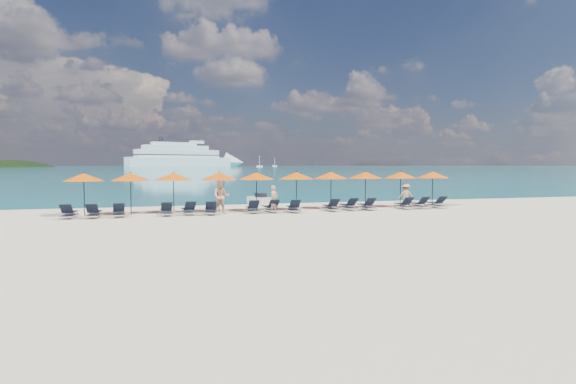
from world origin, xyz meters
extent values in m
plane|color=beige|center=(0.00, 0.00, 0.00)|extent=(1400.00, 1400.00, 0.00)
cube|color=#1FA9B2|center=(0.00, 660.00, 0.01)|extent=(1600.00, 1300.00, 0.01)
ellipsoid|color=black|center=(-150.00, 560.00, -35.00)|extent=(162.00, 126.00, 85.50)
cube|color=white|center=(27.85, 538.99, 5.40)|extent=(119.59, 58.14, 10.81)
cone|color=white|center=(95.50, 561.57, 5.40)|extent=(30.08, 30.08, 23.77)
cube|color=white|center=(25.80, 538.30, 15.13)|extent=(96.02, 47.54, 8.64)
cube|color=white|center=(23.75, 537.62, 21.61)|extent=(75.04, 38.71, 5.40)
cube|color=white|center=(21.70, 536.93, 25.93)|extent=(51.46, 28.11, 3.78)
cube|color=black|center=(25.80, 538.30, 13.51)|extent=(97.21, 48.12, 0.97)
cube|color=black|center=(25.80, 538.30, 17.29)|extent=(94.82, 46.96, 0.97)
cylinder|color=black|center=(7.56, 532.21, 30.26)|extent=(4.75, 4.75, 5.94)
cube|color=white|center=(112.60, 501.87, 0.86)|extent=(6.42, 2.14, 1.71)
cylinder|color=white|center=(112.60, 501.87, 6.42)|extent=(0.39, 0.39, 10.70)
cube|color=white|center=(154.89, 596.32, 0.85)|extent=(6.38, 2.13, 1.70)
cylinder|color=white|center=(154.89, 596.32, 6.38)|extent=(0.38, 0.38, 10.63)
cube|color=silver|center=(-0.04, 9.67, 0.26)|extent=(1.40, 2.24, 0.48)
cube|color=black|center=(0.01, 9.51, 0.61)|extent=(0.69, 0.97, 0.31)
cylinder|color=black|center=(-0.21, 10.17, 0.74)|extent=(0.47, 0.20, 0.05)
imported|color=tan|center=(-0.54, 3.90, 0.76)|extent=(0.66, 0.62, 1.53)
imported|color=tan|center=(-3.41, 4.29, 0.94)|extent=(1.01, 0.72, 1.88)
imported|color=tan|center=(8.05, 4.63, 0.76)|extent=(1.08, 0.78, 1.52)
cylinder|color=black|center=(-10.40, 5.19, 1.10)|extent=(0.05, 0.05, 2.20)
cone|color=#EB5706|center=(-10.40, 5.19, 2.02)|extent=(2.10, 2.10, 0.42)
sphere|color=black|center=(-10.40, 5.19, 2.24)|extent=(0.08, 0.08, 0.08)
cylinder|color=black|center=(-8.09, 5.18, 1.10)|extent=(0.05, 0.05, 2.20)
cone|color=#EB5706|center=(-8.09, 5.18, 2.02)|extent=(2.10, 2.10, 0.42)
sphere|color=black|center=(-8.09, 5.18, 2.24)|extent=(0.08, 0.08, 0.08)
cylinder|color=black|center=(-5.86, 5.41, 1.10)|extent=(0.05, 0.05, 2.20)
cone|color=#EB5706|center=(-5.86, 5.41, 2.02)|extent=(2.10, 2.10, 0.42)
sphere|color=black|center=(-5.86, 5.41, 2.24)|extent=(0.08, 0.08, 0.08)
cylinder|color=black|center=(-3.39, 5.24, 1.10)|extent=(0.05, 0.05, 2.20)
cone|color=#EB5706|center=(-3.39, 5.24, 2.02)|extent=(2.10, 2.10, 0.42)
sphere|color=black|center=(-3.39, 5.24, 2.24)|extent=(0.08, 0.08, 0.08)
cylinder|color=black|center=(-1.24, 5.17, 1.10)|extent=(0.05, 0.05, 2.20)
cone|color=#EB5706|center=(-1.24, 5.17, 2.02)|extent=(2.10, 2.10, 0.42)
sphere|color=black|center=(-1.24, 5.17, 2.24)|extent=(0.08, 0.08, 0.08)
cylinder|color=black|center=(1.22, 5.39, 1.10)|extent=(0.05, 0.05, 2.20)
cone|color=#EB5706|center=(1.22, 5.39, 2.02)|extent=(2.10, 2.10, 0.42)
sphere|color=black|center=(1.22, 5.39, 2.24)|extent=(0.08, 0.08, 0.08)
cylinder|color=black|center=(3.40, 5.40, 1.10)|extent=(0.05, 0.05, 2.20)
cone|color=#EB5706|center=(3.40, 5.40, 2.02)|extent=(2.10, 2.10, 0.42)
sphere|color=black|center=(3.40, 5.40, 2.24)|extent=(0.08, 0.08, 0.08)
cylinder|color=black|center=(5.70, 5.43, 1.10)|extent=(0.05, 0.05, 2.20)
cone|color=#EB5706|center=(5.70, 5.43, 2.02)|extent=(2.10, 2.10, 0.42)
sphere|color=black|center=(5.70, 5.43, 2.24)|extent=(0.08, 0.08, 0.08)
cylinder|color=black|center=(8.05, 5.31, 1.10)|extent=(0.05, 0.05, 2.20)
cone|color=#EB5706|center=(8.05, 5.31, 2.02)|extent=(2.10, 2.10, 0.42)
sphere|color=black|center=(8.05, 5.31, 2.24)|extent=(0.08, 0.08, 0.08)
cylinder|color=black|center=(10.29, 5.21, 1.10)|extent=(0.05, 0.05, 2.20)
cone|color=#EB5706|center=(10.29, 5.21, 2.02)|extent=(2.10, 2.10, 0.42)
sphere|color=black|center=(10.29, 5.21, 2.24)|extent=(0.08, 0.08, 0.08)
cube|color=silver|center=(-11.01, 4.21, 0.14)|extent=(0.72, 1.73, 0.06)
cube|color=black|center=(-11.00, 4.46, 0.30)|extent=(0.61, 1.13, 0.04)
cube|color=black|center=(-11.05, 3.67, 0.55)|extent=(0.58, 0.57, 0.43)
cube|color=silver|center=(-9.84, 4.09, 0.14)|extent=(0.71, 1.73, 0.06)
cube|color=black|center=(-9.82, 4.34, 0.30)|extent=(0.61, 1.13, 0.04)
cube|color=black|center=(-9.86, 3.54, 0.55)|extent=(0.58, 0.56, 0.43)
cube|color=silver|center=(-8.67, 4.19, 0.14)|extent=(0.74, 1.74, 0.06)
cube|color=black|center=(-8.68, 4.44, 0.30)|extent=(0.63, 1.14, 0.04)
cube|color=black|center=(-8.62, 3.64, 0.55)|extent=(0.59, 0.58, 0.43)
cube|color=silver|center=(-6.31, 4.13, 0.14)|extent=(0.63, 1.70, 0.06)
cube|color=black|center=(-6.31, 4.38, 0.30)|extent=(0.55, 1.10, 0.04)
cube|color=black|center=(-6.31, 3.58, 0.55)|extent=(0.55, 0.54, 0.43)
cube|color=silver|center=(-5.16, 4.29, 0.14)|extent=(0.79, 1.75, 0.06)
cube|color=black|center=(-5.18, 4.54, 0.30)|extent=(0.66, 1.15, 0.04)
cube|color=black|center=(-5.10, 3.75, 0.55)|extent=(0.60, 0.59, 0.43)
cube|color=silver|center=(-4.02, 4.03, 0.14)|extent=(0.75, 1.74, 0.06)
cube|color=black|center=(-4.00, 4.27, 0.30)|extent=(0.63, 1.14, 0.04)
cube|color=black|center=(-4.06, 3.48, 0.55)|extent=(0.59, 0.58, 0.43)
cube|color=silver|center=(-1.70, 4.21, 0.14)|extent=(0.72, 1.73, 0.06)
cube|color=black|center=(-1.69, 4.46, 0.30)|extent=(0.61, 1.13, 0.04)
cube|color=black|center=(-1.73, 3.66, 0.55)|extent=(0.58, 0.57, 0.43)
cube|color=silver|center=(-0.61, 4.29, 0.14)|extent=(0.70, 1.73, 0.06)
cube|color=black|center=(-0.62, 4.54, 0.30)|extent=(0.60, 1.13, 0.04)
cube|color=black|center=(-0.58, 3.75, 0.55)|extent=(0.58, 0.56, 0.43)
cube|color=silver|center=(0.58, 3.94, 0.14)|extent=(0.78, 1.75, 0.06)
cube|color=black|center=(0.60, 4.19, 0.30)|extent=(0.66, 1.15, 0.04)
cube|color=black|center=(0.53, 3.40, 0.55)|extent=(0.60, 0.59, 0.43)
cube|color=silver|center=(2.87, 4.04, 0.14)|extent=(0.67, 1.72, 0.06)
cube|color=black|center=(2.88, 4.29, 0.30)|extent=(0.58, 1.12, 0.04)
cube|color=black|center=(2.85, 3.49, 0.55)|extent=(0.57, 0.55, 0.43)
cube|color=silver|center=(4.07, 4.28, 0.14)|extent=(0.67, 1.72, 0.06)
cube|color=black|center=(4.06, 4.53, 0.30)|extent=(0.59, 1.12, 0.04)
cube|color=black|center=(4.09, 3.73, 0.55)|extent=(0.57, 0.55, 0.43)
cube|color=silver|center=(5.14, 4.13, 0.14)|extent=(0.63, 1.71, 0.06)
cube|color=black|center=(5.15, 4.38, 0.30)|extent=(0.56, 1.10, 0.04)
cube|color=black|center=(5.14, 3.58, 0.55)|extent=(0.55, 0.54, 0.43)
cube|color=silver|center=(7.55, 4.04, 0.14)|extent=(0.70, 1.73, 0.06)
cube|color=black|center=(7.56, 4.28, 0.30)|extent=(0.60, 1.12, 0.04)
cube|color=black|center=(7.53, 3.49, 0.55)|extent=(0.57, 0.56, 0.43)
cube|color=silver|center=(8.60, 4.09, 0.14)|extent=(0.74, 1.74, 0.06)
cube|color=black|center=(8.59, 4.34, 0.30)|extent=(0.62, 1.14, 0.04)
cube|color=black|center=(8.64, 3.54, 0.55)|extent=(0.59, 0.57, 0.43)
cube|color=silver|center=(9.89, 4.17, 0.14)|extent=(0.64, 1.71, 0.06)
cube|color=black|center=(9.88, 4.42, 0.30)|extent=(0.57, 1.11, 0.04)
cube|color=black|center=(9.90, 3.62, 0.55)|extent=(0.56, 0.54, 0.43)
camera|label=1|loc=(-7.21, -21.69, 2.67)|focal=30.00mm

